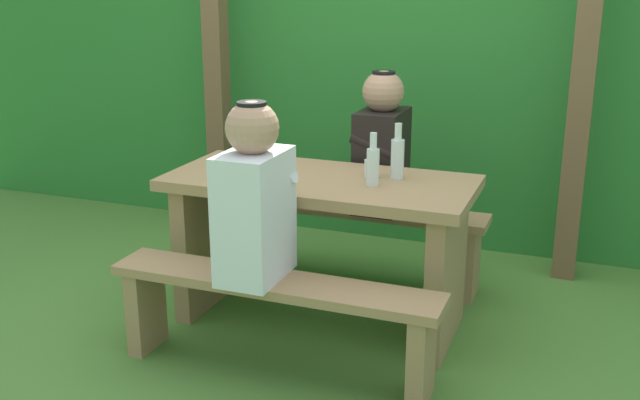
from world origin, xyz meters
name	(u,v)px	position (x,y,z in m)	size (l,w,h in m)	color
ground_plane	(320,320)	(0.00, 0.00, 0.00)	(12.00, 12.00, 0.00)	#4D7E32
hedge_backdrop	(416,53)	(0.00, 1.74, 1.11)	(6.40, 0.99, 2.22)	#29732B
pergola_post_left	(217,77)	(-1.06, 1.00, 1.00)	(0.12, 0.12, 1.99)	brown
pergola_post_right	(581,96)	(1.06, 1.00, 1.00)	(0.12, 0.12, 1.99)	brown
picnic_table	(320,224)	(0.00, 0.00, 0.49)	(1.40, 0.64, 0.71)	#9E7A51
bench_near	(274,306)	(0.00, -0.53, 0.31)	(1.40, 0.24, 0.42)	#9E7A51
bench_far	(355,227)	(0.00, 0.53, 0.31)	(1.40, 0.24, 0.42)	#9E7A51
person_white_shirt	(254,198)	(-0.08, -0.53, 0.76)	(0.25, 0.35, 0.72)	silver
person_black_coat	(382,147)	(0.14, 0.53, 0.76)	(0.25, 0.35, 0.72)	black
drinking_glass	(372,168)	(0.22, 0.09, 0.75)	(0.07, 0.07, 0.08)	silver
bottle_left	(373,164)	(0.26, -0.04, 0.81)	(0.06, 0.06, 0.24)	silver
bottle_right	(398,156)	(0.33, 0.11, 0.82)	(0.06, 0.06, 0.25)	silver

